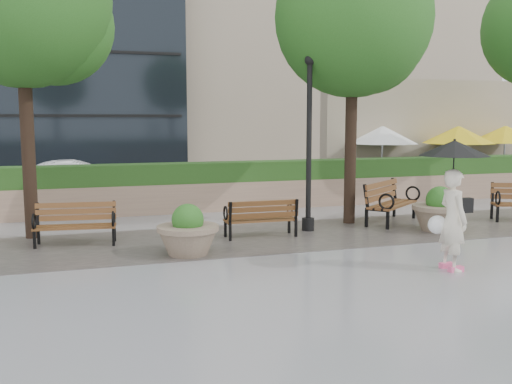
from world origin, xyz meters
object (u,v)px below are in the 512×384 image
object	(u,v)px
planter_left	(188,235)
car_right	(77,181)
planter_right	(439,214)
bench_3	(391,211)
lamppost	(309,155)
bench_2	(261,226)
pedestrian	(453,192)
bench_1	(76,233)

from	to	relation	value
planter_left	car_right	world-z (taller)	car_right
car_right	planter_right	bearing A→B (deg)	-131.58
bench_3	lamppost	size ratio (longest dim) A/B	0.49
bench_3	lamppost	bearing A→B (deg)	149.93
planter_right	car_right	xyz separation A→B (m)	(-7.84, 7.57, 0.23)
bench_3	car_right	xyz separation A→B (m)	(-7.34, 6.31, 0.33)
bench_2	planter_left	world-z (taller)	planter_left
car_right	pedestrian	distance (m)	12.10
bench_2	car_right	size ratio (longest dim) A/B	0.41
planter_right	bench_2	bearing A→B (deg)	171.89
bench_1	lamppost	size ratio (longest dim) A/B	0.42
planter_left	planter_right	size ratio (longest dim) A/B	0.95
bench_2	lamppost	world-z (taller)	lamppost
planter_right	pedestrian	bearing A→B (deg)	-122.55
bench_2	bench_3	size ratio (longest dim) A/B	0.81
bench_2	lamppost	size ratio (longest dim) A/B	0.40
bench_2	planter_right	distance (m)	4.16
bench_1	planter_left	world-z (taller)	planter_left
car_right	bench_2	bearing A→B (deg)	-149.49
bench_1	lamppost	bearing A→B (deg)	6.55
planter_left	pedestrian	xyz separation A→B (m)	(4.06, -2.39, 0.95)
planter_right	pedestrian	world-z (taller)	pedestrian
bench_2	pedestrian	world-z (taller)	pedestrian
bench_1	planter_left	bearing A→B (deg)	-30.17
lamppost	pedestrian	distance (m)	4.02
car_right	bench_1	bearing A→B (deg)	-178.41
bench_3	lamppost	distance (m)	2.77
lamppost	pedestrian	bearing A→B (deg)	-75.80
bench_3	pedestrian	world-z (taller)	pedestrian
planter_left	lamppost	world-z (taller)	lamppost
bench_3	planter_left	bearing A→B (deg)	160.67
bench_3	lamppost	xyz separation A→B (m)	(-2.35, -0.31, 1.44)
lamppost	planter_left	bearing A→B (deg)	-154.23
planter_right	lamppost	xyz separation A→B (m)	(-2.85, 0.94, 1.34)
bench_3	planter_right	size ratio (longest dim) A/B	1.57
bench_1	bench_3	world-z (taller)	bench_3
lamppost	car_right	bearing A→B (deg)	127.01
pedestrian	lamppost	bearing A→B (deg)	16.32
bench_1	car_right	distance (m)	6.61
bench_3	bench_2	bearing A→B (deg)	152.86
bench_2	bench_3	distance (m)	3.67
pedestrian	bench_2	bearing A→B (deg)	34.66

